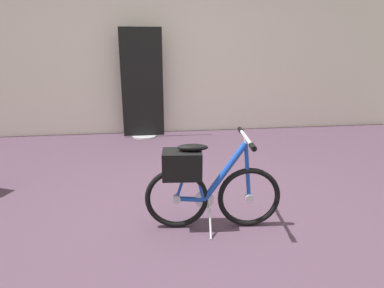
# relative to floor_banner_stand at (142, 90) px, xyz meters

# --- Properties ---
(ground_plane) EXTENTS (7.61, 7.61, 0.00)m
(ground_plane) POSITION_rel_floor_banner_stand_xyz_m (0.34, -2.59, -0.70)
(ground_plane) COLOR #473342
(back_wall) EXTENTS (7.61, 0.10, 2.96)m
(back_wall) POSITION_rel_floor_banner_stand_xyz_m (0.34, 0.31, 0.78)
(back_wall) COLOR silver
(back_wall) RESTS_ON ground_plane
(floor_banner_stand) EXTENTS (0.60, 0.36, 1.57)m
(floor_banner_stand) POSITION_rel_floor_banner_stand_xyz_m (0.00, 0.00, 0.00)
(floor_banner_stand) COLOR #B7B7BC
(floor_banner_stand) RESTS_ON ground_plane
(folding_bike_foreground) EXTENTS (1.01, 0.53, 0.72)m
(folding_bike_foreground) POSITION_rel_floor_banner_stand_xyz_m (0.44, -2.67, -0.34)
(folding_bike_foreground) COLOR black
(folding_bike_foreground) RESTS_ON ground_plane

